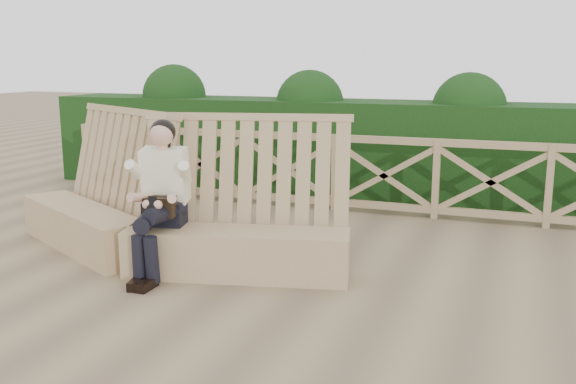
% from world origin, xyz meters
% --- Properties ---
extents(ground, '(60.00, 60.00, 0.00)m').
position_xyz_m(ground, '(0.00, 0.00, 0.00)').
color(ground, brown).
rests_on(ground, ground).
extents(bench, '(4.33, 1.75, 1.61)m').
position_xyz_m(bench, '(-1.84, 0.59, 0.41)').
color(bench, '#9B8258').
rests_on(bench, ground).
extents(woman, '(0.53, 0.99, 1.56)m').
position_xyz_m(woman, '(-1.58, 0.22, 0.83)').
color(woman, black).
rests_on(woman, ground).
extents(guardrail, '(10.10, 0.09, 1.10)m').
position_xyz_m(guardrail, '(0.00, 3.50, 0.55)').
color(guardrail, '#907054').
rests_on(guardrail, ground).
extents(hedge, '(12.00, 1.20, 1.50)m').
position_xyz_m(hedge, '(0.00, 4.70, 0.75)').
color(hedge, black).
rests_on(hedge, ground).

